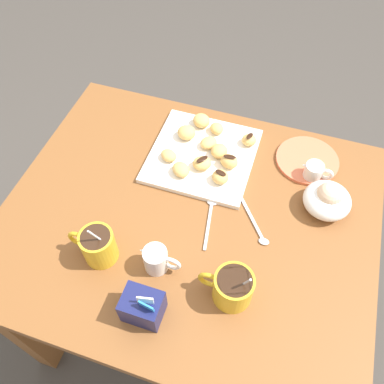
% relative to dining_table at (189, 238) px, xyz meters
% --- Properties ---
extents(ground_plane, '(8.00, 8.00, 0.00)m').
position_rel_dining_table_xyz_m(ground_plane, '(0.00, 0.00, -0.58)').
color(ground_plane, '#423D38').
extents(dining_table, '(1.01, 0.83, 0.71)m').
position_rel_dining_table_xyz_m(dining_table, '(0.00, 0.00, 0.00)').
color(dining_table, brown).
rests_on(dining_table, ground_plane).
extents(pastry_plate_square, '(0.30, 0.30, 0.02)m').
position_rel_dining_table_xyz_m(pastry_plate_square, '(0.03, -0.21, 0.13)').
color(pastry_plate_square, white).
rests_on(pastry_plate_square, dining_table).
extents(coffee_mug_mustard_left, '(0.13, 0.09, 0.14)m').
position_rel_dining_table_xyz_m(coffee_mug_mustard_left, '(-0.17, 0.18, 0.17)').
color(coffee_mug_mustard_left, gold).
rests_on(coffee_mug_mustard_left, dining_table).
extents(coffee_mug_mustard_right, '(0.12, 0.08, 0.14)m').
position_rel_dining_table_xyz_m(coffee_mug_mustard_right, '(0.17, 0.18, 0.18)').
color(coffee_mug_mustard_right, gold).
rests_on(coffee_mug_mustard_right, dining_table).
extents(cream_pitcher_white, '(0.10, 0.06, 0.07)m').
position_rel_dining_table_xyz_m(cream_pitcher_white, '(0.03, 0.17, 0.17)').
color(cream_pitcher_white, white).
rests_on(cream_pitcher_white, dining_table).
extents(sugar_caddy, '(0.09, 0.07, 0.11)m').
position_rel_dining_table_xyz_m(sugar_caddy, '(0.01, 0.29, 0.17)').
color(sugar_caddy, '#191E51').
rests_on(sugar_caddy, dining_table).
extents(ice_cream_bowl, '(0.13, 0.13, 0.10)m').
position_rel_dining_table_xyz_m(ice_cream_bowl, '(-0.35, -0.14, 0.17)').
color(ice_cream_bowl, white).
rests_on(ice_cream_bowl, dining_table).
extents(chocolate_sauce_pitcher, '(0.09, 0.05, 0.06)m').
position_rel_dining_table_xyz_m(chocolate_sauce_pitcher, '(-0.30, -0.23, 0.16)').
color(chocolate_sauce_pitcher, white).
rests_on(chocolate_sauce_pitcher, dining_table).
extents(saucer_coral_left, '(0.19, 0.19, 0.01)m').
position_rel_dining_table_xyz_m(saucer_coral_left, '(-0.28, -0.29, 0.13)').
color(saucer_coral_left, '#E5704C').
rests_on(saucer_coral_left, dining_table).
extents(loose_spoon_near_saucer, '(0.11, 0.13, 0.01)m').
position_rel_dining_table_xyz_m(loose_spoon_near_saucer, '(-0.18, -0.02, 0.13)').
color(loose_spoon_near_saucer, silver).
rests_on(loose_spoon_near_saucer, dining_table).
extents(loose_spoon_by_plate, '(0.04, 0.16, 0.01)m').
position_rel_dining_table_xyz_m(loose_spoon_by_plate, '(-0.06, -0.01, 0.13)').
color(loose_spoon_by_plate, silver).
rests_on(loose_spoon_by_plate, dining_table).
extents(beignet_0, '(0.05, 0.05, 0.04)m').
position_rel_dining_table_xyz_m(beignet_0, '(-0.05, -0.13, 0.16)').
color(beignet_0, '#E5B260').
rests_on(beignet_0, pastry_plate_square).
extents(chocolate_drizzle_0, '(0.04, 0.02, 0.00)m').
position_rel_dining_table_xyz_m(chocolate_drizzle_0, '(-0.05, -0.13, 0.18)').
color(chocolate_drizzle_0, black).
rests_on(chocolate_drizzle_0, beignet_0).
extents(beignet_1, '(0.06, 0.05, 0.04)m').
position_rel_dining_table_xyz_m(beignet_1, '(-0.06, -0.19, 0.16)').
color(beignet_1, '#E5B260').
rests_on(beignet_1, pastry_plate_square).
extents(chocolate_drizzle_1, '(0.04, 0.02, 0.00)m').
position_rel_dining_table_xyz_m(chocolate_drizzle_1, '(-0.06, -0.19, 0.18)').
color(chocolate_drizzle_1, black).
rests_on(chocolate_drizzle_1, beignet_1).
extents(beignet_2, '(0.07, 0.07, 0.03)m').
position_rel_dining_table_xyz_m(beignet_2, '(0.02, -0.24, 0.16)').
color(beignet_2, '#E5B260').
rests_on(beignet_2, pastry_plate_square).
extents(beignet_3, '(0.06, 0.06, 0.03)m').
position_rel_dining_table_xyz_m(beignet_3, '(0.11, -0.16, 0.16)').
color(beignet_3, '#E5B260').
rests_on(beignet_3, pastry_plate_square).
extents(beignet_4, '(0.06, 0.06, 0.03)m').
position_rel_dining_table_xyz_m(beignet_4, '(0.01, -0.31, 0.16)').
color(beignet_4, '#E5B260').
rests_on(beignet_4, pastry_plate_square).
extents(beignet_5, '(0.06, 0.05, 0.04)m').
position_rel_dining_table_xyz_m(beignet_5, '(0.09, -0.26, 0.16)').
color(beignet_5, '#E5B260').
rests_on(beignet_5, pastry_plate_square).
extents(beignet_6, '(0.07, 0.07, 0.04)m').
position_rel_dining_table_xyz_m(beignet_6, '(0.06, -0.32, 0.16)').
color(beignet_6, '#E5B260').
rests_on(beignet_6, pastry_plate_square).
extents(beignet_7, '(0.04, 0.04, 0.03)m').
position_rel_dining_table_xyz_m(beignet_7, '(-0.10, -0.29, 0.16)').
color(beignet_7, '#E5B260').
rests_on(beignet_7, pastry_plate_square).
extents(chocolate_drizzle_7, '(0.02, 0.03, 0.00)m').
position_rel_dining_table_xyz_m(chocolate_drizzle_7, '(-0.10, -0.29, 0.18)').
color(chocolate_drizzle_7, black).
rests_on(chocolate_drizzle_7, beignet_7).
extents(beignet_8, '(0.07, 0.07, 0.03)m').
position_rel_dining_table_xyz_m(beignet_8, '(0.06, -0.12, 0.16)').
color(beignet_8, '#E5B260').
rests_on(beignet_8, pastry_plate_square).
extents(beignet_9, '(0.07, 0.07, 0.03)m').
position_rel_dining_table_xyz_m(beignet_9, '(0.01, -0.16, 0.16)').
color(beignet_9, '#E5B260').
rests_on(beignet_9, pastry_plate_square).
extents(chocolate_drizzle_9, '(0.04, 0.04, 0.00)m').
position_rel_dining_table_xyz_m(chocolate_drizzle_9, '(0.01, -0.16, 0.18)').
color(chocolate_drizzle_9, black).
rests_on(chocolate_drizzle_9, beignet_9).
extents(beignet_10, '(0.06, 0.06, 0.04)m').
position_rel_dining_table_xyz_m(beignet_10, '(-0.02, -0.22, 0.16)').
color(beignet_10, '#E5B260').
rests_on(beignet_10, pastry_plate_square).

